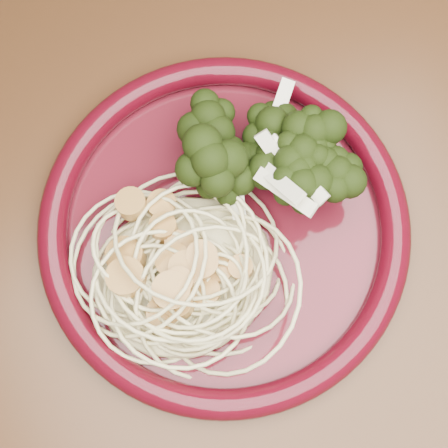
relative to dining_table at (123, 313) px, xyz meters
name	(u,v)px	position (x,y,z in m)	size (l,w,h in m)	color
dining_table	(123,313)	(0.00, 0.00, 0.00)	(1.20, 0.80, 0.75)	#472814
dinner_plate	(224,227)	(0.11, 0.01, 0.11)	(0.39, 0.39, 0.02)	#450D16
spaghetti_pile	(184,273)	(0.07, -0.01, 0.12)	(0.14, 0.12, 0.03)	beige
scallop_cluster	(180,263)	(0.07, -0.01, 0.16)	(0.14, 0.14, 0.05)	#C18F46
broccoli_pile	(272,160)	(0.17, 0.03, 0.13)	(0.10, 0.16, 0.06)	black
onion_garnish	(275,144)	(0.17, 0.03, 0.17)	(0.07, 0.10, 0.06)	#E8E7C7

